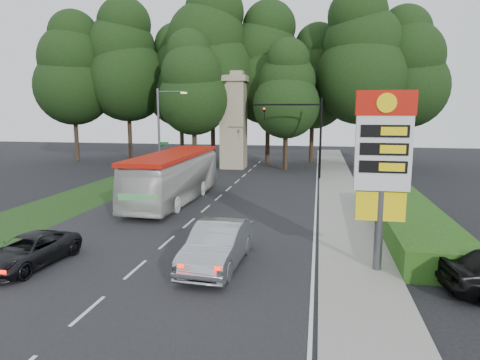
% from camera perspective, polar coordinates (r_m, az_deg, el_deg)
% --- Properties ---
extents(ground, '(120.00, 120.00, 0.00)m').
position_cam_1_polar(ground, '(17.03, -14.46, -12.15)').
color(ground, black).
rests_on(ground, ground).
extents(road_surface, '(14.00, 80.00, 0.02)m').
position_cam_1_polar(road_surface, '(27.88, -4.07, -3.40)').
color(road_surface, black).
rests_on(road_surface, ground).
extents(sidewalk_right, '(3.00, 80.00, 0.12)m').
position_cam_1_polar(sidewalk_right, '(27.06, 13.68, -3.94)').
color(sidewalk_right, gray).
rests_on(sidewalk_right, ground).
extents(grass_verge_left, '(5.00, 50.00, 0.02)m').
position_cam_1_polar(grass_verge_left, '(36.74, -16.16, -0.64)').
color(grass_verge_left, '#193814').
rests_on(grass_verge_left, ground).
extents(hedge, '(3.00, 14.00, 1.20)m').
position_cam_1_polar(hedge, '(23.45, 21.61, -5.02)').
color(hedge, '#234412').
rests_on(hedge, ground).
extents(gas_station_pylon, '(2.10, 0.45, 6.85)m').
position_cam_1_polar(gas_station_pylon, '(16.56, 18.51, 2.94)').
color(gas_station_pylon, '#59595E').
rests_on(gas_station_pylon, ground).
extents(traffic_signal_mast, '(6.10, 0.35, 7.20)m').
position_cam_1_polar(traffic_signal_mast, '(38.36, 8.75, 7.04)').
color(traffic_signal_mast, black).
rests_on(traffic_signal_mast, ground).
extents(streetlight_signs, '(2.75, 0.98, 8.00)m').
position_cam_1_polar(streetlight_signs, '(38.91, -10.48, 6.68)').
color(streetlight_signs, '#59595E').
rests_on(streetlight_signs, ground).
extents(monument, '(3.00, 3.00, 10.05)m').
position_cam_1_polar(monument, '(45.20, -0.86, 8.03)').
color(monument, gray).
rests_on(monument, ground).
extents(tree_far_west, '(8.96, 8.96, 17.60)m').
position_cam_1_polar(tree_far_west, '(55.61, -21.46, 13.40)').
color(tree_far_west, '#2D2116').
rests_on(tree_far_west, ground).
extents(tree_west_mid, '(9.80, 9.80, 19.25)m').
position_cam_1_polar(tree_west_mid, '(54.64, -14.84, 14.87)').
color(tree_west_mid, '#2D2116').
rests_on(tree_west_mid, ground).
extents(tree_west_near, '(8.40, 8.40, 16.50)m').
position_cam_1_polar(tree_west_near, '(54.15, -7.92, 13.36)').
color(tree_west_near, '#2D2116').
rests_on(tree_west_near, ground).
extents(tree_center_left, '(10.08, 10.08, 19.80)m').
position_cam_1_polar(tree_center_left, '(49.13, -3.74, 16.20)').
color(tree_center_left, '#2D2116').
rests_on(tree_center_left, ground).
extents(tree_center_right, '(9.24, 9.24, 18.15)m').
position_cam_1_polar(tree_center_right, '(49.90, 3.79, 14.93)').
color(tree_center_right, '#2D2116').
rests_on(tree_center_right, ground).
extents(tree_east_near, '(8.12, 8.12, 15.95)m').
position_cam_1_polar(tree_east_near, '(51.44, 9.73, 13.16)').
color(tree_east_near, '#2D2116').
rests_on(tree_east_near, ground).
extents(tree_east_mid, '(9.52, 9.52, 18.70)m').
position_cam_1_polar(tree_east_mid, '(47.77, 15.94, 15.26)').
color(tree_east_mid, '#2D2116').
rests_on(tree_east_mid, ground).
extents(tree_far_east, '(8.68, 8.68, 17.05)m').
position_cam_1_polar(tree_far_east, '(50.32, 21.51, 13.51)').
color(tree_far_east, '#2D2116').
rests_on(tree_far_east, ground).
extents(tree_monument_left, '(7.28, 7.28, 14.30)m').
position_cam_1_polar(tree_monument_left, '(45.25, -6.22, 12.50)').
color(tree_monument_left, '#2D2116').
rests_on(tree_monument_left, ground).
extents(tree_monument_right, '(6.72, 6.72, 13.20)m').
position_cam_1_polar(tree_monument_right, '(43.98, 6.20, 11.72)').
color(tree_monument_right, '#2D2116').
rests_on(tree_monument_right, ground).
extents(transit_bus, '(3.00, 11.94, 3.31)m').
position_cam_1_polar(transit_bus, '(29.07, -8.77, 0.34)').
color(transit_bus, silver).
rests_on(transit_bus, ground).
extents(sedan_silver, '(2.08, 5.35, 1.74)m').
position_cam_1_polar(sedan_silver, '(17.12, -3.00, -8.66)').
color(sedan_silver, '#A7A8AF').
rests_on(sedan_silver, ground).
extents(suv_charcoal, '(2.45, 4.64, 1.25)m').
position_cam_1_polar(suv_charcoal, '(19.10, -26.38, -8.50)').
color(suv_charcoal, black).
rests_on(suv_charcoal, ground).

